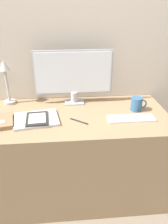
% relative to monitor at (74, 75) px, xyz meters
% --- Properties ---
extents(ground_plane, '(10.00, 10.00, 0.00)m').
position_rel_monitor_xyz_m(ground_plane, '(0.03, -0.44, -0.93)').
color(ground_plane, gray).
extents(wall_back, '(3.60, 0.05, 2.40)m').
position_rel_monitor_xyz_m(wall_back, '(0.03, 0.14, 0.27)').
color(wall_back, beige).
rests_on(wall_back, ground_plane).
extents(desk, '(1.29, 0.65, 0.70)m').
position_rel_monitor_xyz_m(desk, '(0.03, -0.22, -0.58)').
color(desk, '#997A56').
rests_on(desk, ground_plane).
extents(monitor, '(0.59, 0.11, 0.42)m').
position_rel_monitor_xyz_m(monitor, '(0.00, 0.00, 0.00)').
color(monitor, '#B7B7BC').
rests_on(monitor, desk).
extents(keyboard, '(0.32, 0.11, 0.01)m').
position_rel_monitor_xyz_m(keyboard, '(0.38, -0.31, -0.22)').
color(keyboard, silver).
rests_on(keyboard, desk).
extents(laptop, '(0.33, 0.28, 0.02)m').
position_rel_monitor_xyz_m(laptop, '(-0.27, -0.27, -0.22)').
color(laptop, silver).
rests_on(laptop, desk).
extents(ereader, '(0.16, 0.21, 0.01)m').
position_rel_monitor_xyz_m(ereader, '(-0.26, -0.29, -0.20)').
color(ereader, black).
rests_on(ereader, laptop).
extents(desk_lamp, '(0.09, 0.09, 0.34)m').
position_rel_monitor_xyz_m(desk_lamp, '(-0.51, 0.04, -0.01)').
color(desk_lamp, '#BCB7AD').
rests_on(desk_lamp, desk).
extents(coffee_mug, '(0.12, 0.08, 0.10)m').
position_rel_monitor_xyz_m(coffee_mug, '(0.45, -0.18, -0.18)').
color(coffee_mug, '#336089').
rests_on(coffee_mug, desk).
extents(pen, '(0.12, 0.09, 0.01)m').
position_rel_monitor_xyz_m(pen, '(0.02, -0.31, -0.22)').
color(pen, black).
rests_on(pen, desk).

